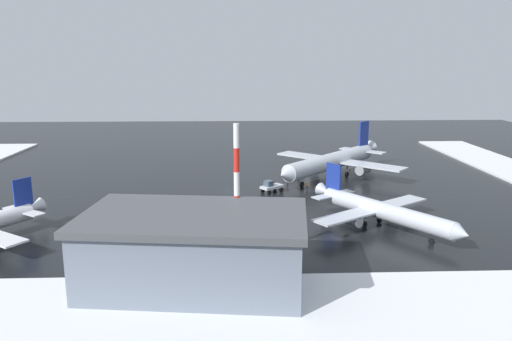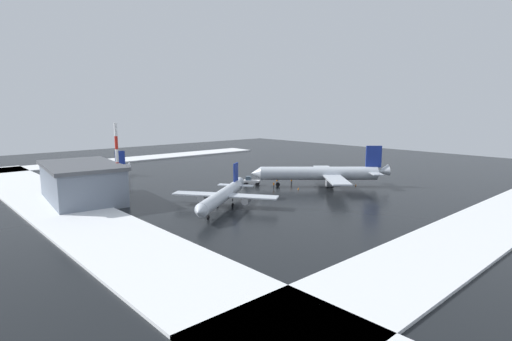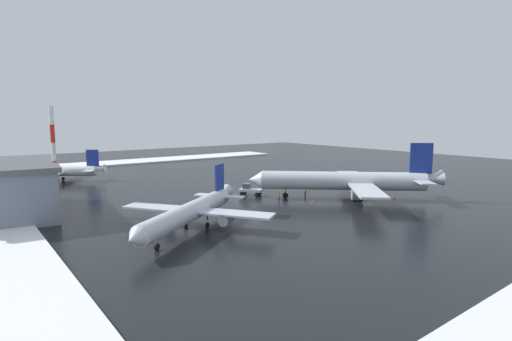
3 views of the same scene
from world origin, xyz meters
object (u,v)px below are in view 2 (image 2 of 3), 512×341
Objects in this scene: airplane_parked_starboard at (322,173)px; ground_crew_near_tug at (277,181)px; traffic_cone_near_nose at (298,189)px; airplane_far_rear at (88,168)px; airplane_distant_tail at (222,196)px; pushback_tug at (251,181)px; ground_crew_beside_wing at (292,181)px; antenna_mast at (117,162)px; ground_crew_by_nose_gear at (274,185)px; cargo_hangar at (82,182)px; traffic_cone_mid_line at (356,185)px.

airplane_parked_starboard is 12.98m from ground_crew_near_tug.
airplane_far_rear is at bearing -149.76° from traffic_cone_near_nose.
pushback_tug is (-15.60, 21.93, -1.51)m from airplane_distant_tail.
airplane_far_rear is 64.26m from ground_crew_beside_wing.
antenna_mast is at bearing -116.19° from traffic_cone_near_nose.
airplane_distant_tail is at bearing 73.52° from ground_crew_near_tug.
ground_crew_near_tug is 4.18m from ground_crew_beside_wing.
airplane_distant_tail is 4.96× the size of pushback_tug.
pushback_tug reaches higher than ground_crew_near_tug.
ground_crew_by_nose_gear is 0.09× the size of antenna_mast.
ground_crew_near_tug is at bearing 75.57° from antenna_mast.
airplane_distant_tail is 25.05m from ground_crew_by_nose_gear.
ground_crew_by_nose_gear is 1.00× the size of ground_crew_beside_wing.
cargo_hangar is at bearing 16.28° from airplane_parked_starboard.
antenna_mast reaches higher than airplane_distant_tail.
airplane_parked_starboard reaches higher than airplane_far_rear.
cargo_hangar is at bearing -172.82° from ground_crew_by_nose_gear.
ground_crew_by_nose_gear is (7.43, 1.68, -0.31)m from pushback_tug.
ground_crew_beside_wing is at bearing -162.59° from pushback_tug.
airplane_distant_tail is 60.97m from airplane_far_rear.
antenna_mast reaches higher than ground_crew_beside_wing.
cargo_hangar is (-11.58, -41.75, 3.16)m from pushback_tug.
airplane_parked_starboard is 10.30m from traffic_cone_mid_line.
airplane_far_rear is at bearing -142.82° from traffic_cone_mid_line.
traffic_cone_near_nose is 1.00× the size of traffic_cone_mid_line.
airplane_distant_tail is 30.67m from ground_crew_near_tug.
ground_crew_near_tug is at bearing 67.53° from ground_crew_by_nose_gear.
airplane_distant_tail is 33.67m from cargo_hangar.
ground_crew_beside_wing is (6.64, 9.54, -0.31)m from pushback_tug.
traffic_cone_near_nose is at bearing -146.89° from ground_crew_beside_wing.
antenna_mast is 0.68× the size of cargo_hangar.
ground_crew_beside_wing is (-8.08, -3.48, -2.75)m from airplane_parked_starboard.
ground_crew_near_tug is at bearing 116.34° from ground_crew_beside_wing.
ground_crew_by_nose_gear is at bearing -123.90° from traffic_cone_mid_line.
airplane_parked_starboard is 55.81× the size of traffic_cone_mid_line.
pushback_tug is at bearing 79.10° from antenna_mast.
airplane_parked_starboard reaches higher than traffic_cone_near_nose.
airplane_parked_starboard reaches higher than cargo_hangar.
pushback_tug is at bearing -134.21° from traffic_cone_mid_line.
traffic_cone_near_nose is at bearing -114.83° from traffic_cone_mid_line.
airplane_parked_starboard is at bearing 71.09° from cargo_hangar.
ground_crew_by_nose_gear is 1.00× the size of ground_crew_near_tug.
ground_crew_beside_wing is at bearing -169.54° from ground_crew_near_tug.
antenna_mast reaches higher than ground_crew_near_tug.
ground_crew_near_tug is at bearing -138.48° from traffic_cone_mid_line.
pushback_tug is 11.63m from ground_crew_beside_wing.
airplane_parked_starboard reaches higher than ground_crew_by_nose_gear.
ground_crew_beside_wing is (-8.95, 31.47, -1.82)m from airplane_distant_tail.
ground_crew_near_tug is 1.00× the size of ground_crew_beside_wing.
airplane_parked_starboard is at bearing 159.38° from airplane_far_rear.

